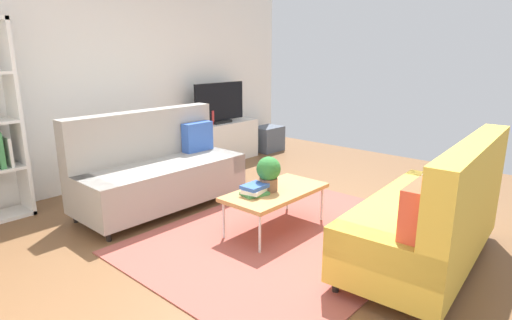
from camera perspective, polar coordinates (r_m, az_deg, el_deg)
name	(u,v)px	position (r m, az deg, el deg)	size (l,w,h in m)	color
ground_plane	(277,233)	(4.22, 2.87, -9.94)	(7.68, 7.68, 0.00)	brown
wall_far	(116,75)	(6.01, -18.60, 11.01)	(6.40, 0.12, 2.90)	white
area_rug	(288,236)	(4.15, 4.36, -10.33)	(2.90, 2.20, 0.01)	#9E4C42
couch_beige	(158,170)	(4.90, -13.26, -1.32)	(1.90, 0.85, 1.10)	gray
couch_green	(432,216)	(3.74, 22.95, -7.09)	(1.95, 0.96, 1.10)	gold
coffee_table	(275,193)	(4.16, 2.69, -4.51)	(1.10, 0.56, 0.42)	#B7844C
tv_console	(220,142)	(6.81, -5.01, 2.46)	(1.40, 0.44, 0.64)	silver
tv	(220,104)	(6.69, -5.01, 7.73)	(1.00, 0.20, 0.64)	black
storage_trunk	(268,139)	(7.55, 1.62, 2.94)	(0.52, 0.40, 0.44)	#4C5666
potted_plant	(269,172)	(4.08, 1.73, -1.71)	(0.24, 0.24, 0.35)	brown
table_book_0	(255,193)	(4.01, -0.18, -4.60)	(0.24, 0.18, 0.03)	#3F8C4C
table_book_1	(255,190)	(4.00, -0.18, -4.14)	(0.24, 0.18, 0.04)	silver
table_book_2	(255,186)	(3.99, -0.18, -3.63)	(0.24, 0.18, 0.04)	#3359B2
vase_0	(189,123)	(6.40, -9.18, 5.03)	(0.14, 0.14, 0.13)	#B24C4C
bottle_0	(203,119)	(6.45, -7.32, 5.64)	(0.04, 0.04, 0.23)	silver
bottle_1	(207,118)	(6.51, -6.69, 5.78)	(0.06, 0.06, 0.24)	#3359B2
bottle_2	(213,118)	(6.59, -5.96, 5.81)	(0.05, 0.05, 0.22)	red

